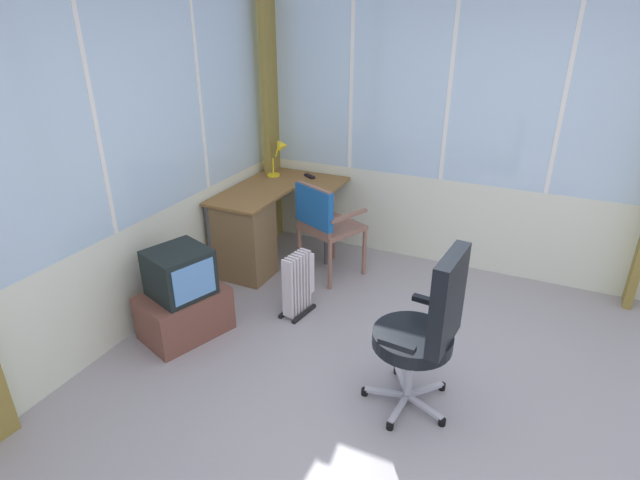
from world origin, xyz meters
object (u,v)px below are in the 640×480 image
(tv_on_stand, at_px, (183,298))
(space_heater, at_px, (299,283))
(tv_remote, at_px, (310,176))
(office_chair, at_px, (428,325))
(wooden_armchair, at_px, (322,218))
(desk, at_px, (248,233))
(desk_lamp, at_px, (281,152))

(tv_on_stand, relative_size, space_heater, 1.37)
(tv_remote, distance_m, office_chair, 2.56)
(space_heater, bearing_deg, wooden_armchair, 7.01)
(office_chair, xyz_separation_m, tv_on_stand, (0.02, 1.89, -0.31))
(space_heater, bearing_deg, tv_remote, 21.79)
(desk, bearing_deg, wooden_armchair, -72.32)
(tv_remote, bearing_deg, tv_on_stand, -152.85)
(wooden_armchair, relative_size, space_heater, 1.70)
(wooden_armchair, xyz_separation_m, tv_on_stand, (-1.29, 0.59, -0.28))
(desk, xyz_separation_m, office_chair, (-1.10, -1.97, 0.21))
(desk, height_order, tv_remote, tv_remote)
(wooden_armchair, relative_size, office_chair, 0.83)
(desk, bearing_deg, space_heater, -119.31)
(desk_lamp, bearing_deg, office_chair, -132.70)
(desk_lamp, height_order, office_chair, desk_lamp)
(desk_lamp, distance_m, office_chair, 2.77)
(wooden_armchair, relative_size, tv_on_stand, 1.25)
(wooden_armchair, bearing_deg, desk_lamp, 52.62)
(office_chair, relative_size, space_heater, 2.05)
(desk_lamp, xyz_separation_m, wooden_armchair, (-0.55, -0.72, -0.40))
(tv_on_stand, height_order, space_heater, tv_on_stand)
(desk, height_order, space_heater, desk)
(desk, distance_m, space_heater, 0.87)
(tv_remote, bearing_deg, wooden_armchair, -112.33)
(office_chair, height_order, space_heater, office_chair)
(desk, bearing_deg, desk_lamp, 3.47)
(desk, distance_m, tv_on_stand, 1.09)
(tv_on_stand, bearing_deg, desk, 4.34)
(space_heater, bearing_deg, tv_on_stand, 134.36)
(space_heater, bearing_deg, office_chair, -118.94)
(wooden_armchair, bearing_deg, desk, 107.68)
(tv_remote, distance_m, wooden_armchair, 0.74)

